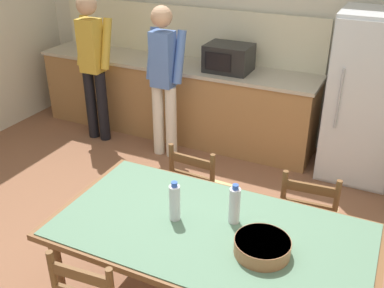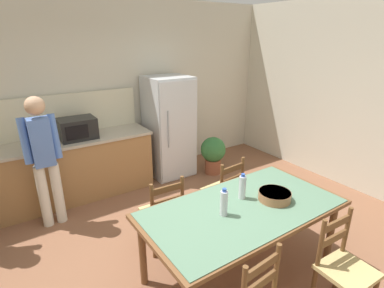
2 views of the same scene
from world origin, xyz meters
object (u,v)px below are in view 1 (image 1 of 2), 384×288
(microwave, at_px, (229,58))
(chair_side_far_left, at_px, (199,193))
(bottle_near_centre, at_px, (175,202))
(chair_side_far_right, at_px, (307,221))
(bottle_off_centre, at_px, (235,205))
(person_at_sink, at_px, (93,62))
(person_at_counter, at_px, (164,76))
(dining_table, at_px, (211,239))
(serving_bowl, at_px, (262,246))
(refrigerator, at_px, (366,98))

(microwave, xyz_separation_m, chair_side_far_left, (0.44, -1.72, -0.63))
(bottle_near_centre, height_order, chair_side_far_right, bottle_near_centre)
(chair_side_far_left, bearing_deg, bottle_off_centre, 131.75)
(microwave, distance_m, person_at_sink, 1.57)
(bottle_near_centre, distance_m, bottle_off_centre, 0.37)
(chair_side_far_left, relative_size, person_at_counter, 0.54)
(dining_table, xyz_separation_m, serving_bowl, (0.35, -0.07, 0.13))
(bottle_off_centre, bearing_deg, microwave, 112.55)
(microwave, bearing_deg, bottle_off_centre, -67.45)
(person_at_counter, bearing_deg, chair_side_far_right, -122.41)
(chair_side_far_right, bearing_deg, bottle_off_centre, 58.17)
(dining_table, bearing_deg, chair_side_far_left, 119.37)
(serving_bowl, bearing_deg, chair_side_far_right, 83.99)
(dining_table, height_order, bottle_off_centre, bottle_off_centre)
(refrigerator, relative_size, bottle_off_centre, 6.34)
(chair_side_far_left, distance_m, person_at_counter, 1.63)
(microwave, height_order, dining_table, microwave)
(microwave, xyz_separation_m, bottle_near_centre, (0.65, -2.53, -0.17))
(dining_table, distance_m, bottle_near_centre, 0.32)
(refrigerator, bearing_deg, serving_bowl, -95.41)
(serving_bowl, relative_size, chair_side_far_right, 0.35)
(chair_side_far_right, bearing_deg, serving_bowl, 78.74)
(microwave, height_order, chair_side_far_right, microwave)
(bottle_off_centre, xyz_separation_m, chair_side_far_right, (0.34, 0.68, -0.47))
(bottle_near_centre, bearing_deg, person_at_sink, 136.53)
(refrigerator, distance_m, chair_side_far_right, 1.75)
(refrigerator, distance_m, bottle_off_centre, 2.43)
(dining_table, bearing_deg, bottle_off_centre, 53.22)
(chair_side_far_right, distance_m, person_at_sink, 3.12)
(dining_table, distance_m, chair_side_far_right, 0.96)
(microwave, distance_m, chair_side_far_right, 2.26)
(serving_bowl, bearing_deg, dining_table, 167.85)
(microwave, relative_size, bottle_near_centre, 1.85)
(dining_table, distance_m, chair_side_far_left, 0.96)
(refrigerator, bearing_deg, microwave, 179.27)
(refrigerator, relative_size, chair_side_far_left, 1.88)
(refrigerator, height_order, person_at_counter, refrigerator)
(bottle_off_centre, relative_size, serving_bowl, 0.84)
(refrigerator, bearing_deg, bottle_near_centre, -108.47)
(bottle_off_centre, bearing_deg, person_at_sink, 142.65)
(microwave, bearing_deg, person_at_counter, -136.15)
(refrigerator, relative_size, person_at_sink, 0.99)
(person_at_sink, relative_size, person_at_counter, 1.03)
(bottle_off_centre, relative_size, chair_side_far_left, 0.30)
(microwave, bearing_deg, chair_side_far_right, -51.99)
(bottle_near_centre, bearing_deg, bottle_off_centre, 21.08)
(bottle_off_centre, xyz_separation_m, person_at_sink, (-2.48, 1.90, 0.06))
(bottle_off_centre, height_order, serving_bowl, bottle_off_centre)
(refrigerator, bearing_deg, chair_side_far_left, -121.57)
(dining_table, relative_size, person_at_counter, 1.18)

